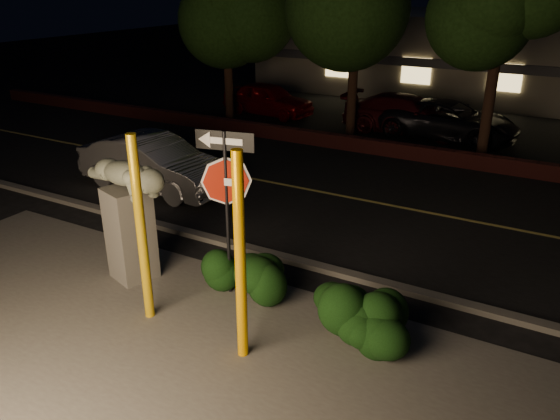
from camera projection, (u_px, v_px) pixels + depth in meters
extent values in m
plane|color=black|center=(384.00, 168.00, 17.58)|extent=(90.00, 90.00, 0.00)
cube|color=#4C4944|center=(155.00, 358.00, 8.73)|extent=(14.00, 6.00, 0.02)
cube|color=black|center=(348.00, 197.00, 15.17)|extent=(80.00, 8.00, 0.01)
cube|color=#B5A048|center=(348.00, 197.00, 15.16)|extent=(80.00, 0.12, 0.00)
cube|color=#4C4944|center=(275.00, 256.00, 11.85)|extent=(80.00, 0.25, 0.12)
cube|color=#431615|center=(397.00, 150.00, 18.53)|extent=(40.00, 0.35, 0.50)
cube|color=black|center=(439.00, 122.00, 23.21)|extent=(40.00, 12.00, 0.01)
cube|color=#6F6358|center=(481.00, 53.00, 28.86)|extent=(22.00, 10.00, 4.00)
cube|color=#333338|center=(460.00, 65.00, 24.76)|extent=(22.00, 0.20, 0.40)
cube|color=#FFD87F|center=(339.00, 65.00, 27.65)|extent=(1.40, 0.08, 1.20)
cube|color=#FFD87F|center=(416.00, 71.00, 25.85)|extent=(1.40, 0.08, 1.20)
cube|color=#FFD87F|center=(505.00, 78.00, 24.06)|extent=(1.40, 0.08, 1.20)
cylinder|color=black|center=(228.00, 76.00, 22.85)|extent=(0.36, 0.36, 3.75)
cylinder|color=black|center=(353.00, 80.00, 20.45)|extent=(0.36, 0.36, 4.25)
cylinder|color=black|center=(490.00, 98.00, 17.93)|extent=(0.36, 0.36, 4.00)
cylinder|color=gold|center=(141.00, 231.00, 9.17)|extent=(0.17, 0.17, 3.38)
cylinder|color=#FFAC00|center=(240.00, 260.00, 8.15)|extent=(0.17, 0.17, 3.44)
cylinder|color=black|center=(227.00, 217.00, 9.97)|extent=(0.07, 0.07, 3.20)
cube|color=white|center=(226.00, 181.00, 9.70)|extent=(0.48, 0.14, 0.14)
cube|color=black|center=(224.00, 141.00, 9.41)|extent=(1.06, 0.27, 0.34)
cube|color=white|center=(224.00, 141.00, 9.41)|extent=(0.67, 0.17, 0.14)
cube|color=#4C4944|center=(130.00, 234.00, 10.76)|extent=(0.94, 0.94, 1.92)
sphere|color=slate|center=(152.00, 181.00, 9.51)|extent=(0.45, 0.45, 0.45)
ellipsoid|color=black|center=(242.00, 271.00, 10.35)|extent=(1.89, 0.92, 0.97)
ellipsoid|color=black|center=(354.00, 302.00, 9.29)|extent=(1.83, 1.39, 1.06)
ellipsoid|color=black|center=(362.00, 328.00, 8.67)|extent=(1.49, 1.02, 0.98)
imported|color=#B3B2B7|center=(154.00, 163.00, 15.51)|extent=(4.73, 1.83, 1.54)
imported|color=#760508|center=(268.00, 99.00, 24.16)|extent=(4.33, 2.07, 1.43)
imported|color=#3B0B10|center=(409.00, 115.00, 21.20)|extent=(5.13, 2.13, 1.48)
imported|color=black|center=(449.00, 120.00, 20.51)|extent=(5.28, 2.74, 1.42)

